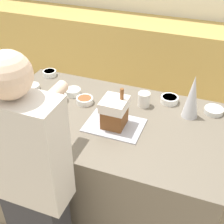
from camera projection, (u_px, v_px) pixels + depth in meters
ground_plane at (108, 205)px, 2.63m from camera, size 12.00×12.00×0.00m
back_cabinet_block at (167, 59)px, 3.96m from camera, size 6.00×0.60×0.89m
kitchen_island at (107, 166)px, 2.37m from camera, size 1.61×0.95×0.91m
baking_tray at (114, 125)px, 2.04m from camera, size 0.37×0.27×0.01m
gingerbread_house at (114, 112)px, 1.98m from camera, size 0.16×0.17×0.27m
decorative_tree at (192, 97)px, 2.05m from camera, size 0.11×0.11×0.31m
candy_bowl_center_rear at (85, 100)px, 2.26m from camera, size 0.12×0.12×0.04m
candy_bowl_near_tray_right at (214, 110)px, 2.15m from camera, size 0.13×0.13×0.04m
candy_bowl_beside_tree at (50, 73)px, 2.60m from camera, size 0.11×0.11×0.04m
candy_bowl_front_corner at (60, 98)px, 2.28m from camera, size 0.11×0.11×0.04m
candy_bowl_behind_tray at (169, 99)px, 2.26m from camera, size 0.13×0.13×0.05m
candy_bowl_near_tray_left at (33, 87)px, 2.42m from camera, size 0.11×0.11×0.04m
candy_bowl_far_right at (73, 92)px, 2.35m from camera, size 0.11×0.11×0.04m
mug at (144, 99)px, 2.21m from camera, size 0.09×0.09×0.10m
person at (32, 186)px, 1.70m from camera, size 0.43×0.54×1.64m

